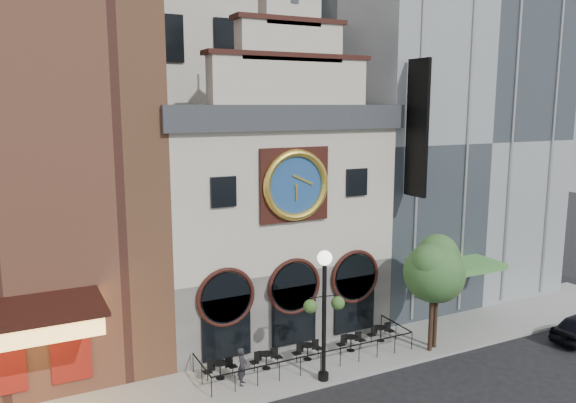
% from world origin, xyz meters
% --- Properties ---
extents(ground, '(120.00, 120.00, 0.00)m').
position_xyz_m(ground, '(0.00, 0.00, 0.00)').
color(ground, black).
rests_on(ground, ground).
extents(sidewalk, '(44.00, 5.00, 0.15)m').
position_xyz_m(sidewalk, '(0.00, 2.50, 0.07)').
color(sidewalk, gray).
rests_on(sidewalk, ground).
extents(clock_building, '(12.60, 8.78, 18.65)m').
position_xyz_m(clock_building, '(0.00, 7.82, 6.69)').
color(clock_building, '#605E5B').
rests_on(clock_building, ground).
extents(retail_building, '(14.00, 14.40, 20.00)m').
position_xyz_m(retail_building, '(12.99, 9.99, 10.14)').
color(retail_building, gray).
rests_on(retail_building, ground).
extents(cafe_railing, '(10.60, 2.60, 0.90)m').
position_xyz_m(cafe_railing, '(0.00, 2.50, 0.60)').
color(cafe_railing, black).
rests_on(cafe_railing, sidewalk).
extents(bistro_0, '(1.58, 0.68, 0.90)m').
position_xyz_m(bistro_0, '(-4.40, 2.62, 0.61)').
color(bistro_0, black).
rests_on(bistro_0, sidewalk).
extents(bistro_1, '(1.58, 0.68, 0.90)m').
position_xyz_m(bistro_1, '(-2.15, 2.56, 0.61)').
color(bistro_1, black).
rests_on(bistro_1, sidewalk).
extents(bistro_2, '(1.58, 0.68, 0.90)m').
position_xyz_m(bistro_2, '(0.03, 2.53, 0.61)').
color(bistro_2, black).
rests_on(bistro_2, sidewalk).
extents(bistro_3, '(1.58, 0.68, 0.90)m').
position_xyz_m(bistro_3, '(2.45, 2.42, 0.61)').
color(bistro_3, black).
rests_on(bistro_3, sidewalk).
extents(bistro_4, '(1.58, 0.68, 0.90)m').
position_xyz_m(bistro_4, '(4.50, 2.73, 0.61)').
color(bistro_4, black).
rests_on(bistro_4, sidewalk).
extents(pedestrian, '(0.68, 0.74, 1.70)m').
position_xyz_m(pedestrian, '(-3.72, 1.67, 1.00)').
color(pedestrian, black).
rests_on(pedestrian, sidewalk).
extents(lamppost, '(1.90, 0.81, 5.98)m').
position_xyz_m(lamppost, '(-0.29, 0.44, 3.85)').
color(lamppost, black).
rests_on(lamppost, sidewalk).
extents(tree_left, '(3.04, 2.93, 5.86)m').
position_xyz_m(tree_left, '(6.09, 0.74, 4.45)').
color(tree_left, '#382619').
rests_on(tree_left, sidewalk).
extents(tree_right, '(2.84, 2.74, 5.48)m').
position_xyz_m(tree_right, '(6.55, 0.93, 4.17)').
color(tree_right, '#382619').
rests_on(tree_right, sidewalk).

